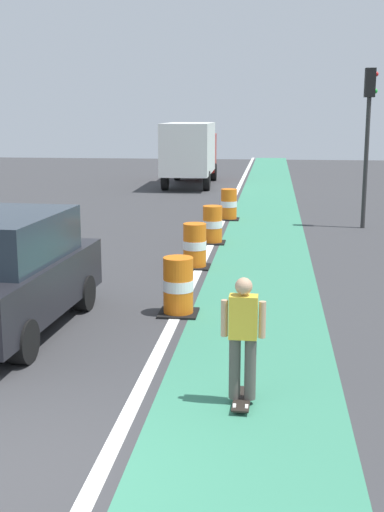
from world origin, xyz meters
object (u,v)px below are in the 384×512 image
at_px(traffic_barrel_far, 229,205).
at_px(traffic_barrel_back, 213,225).
at_px(traffic_barrel_front, 178,287).
at_px(traffic_barrel_mid, 195,246).
at_px(traffic_light_corner, 368,120).
at_px(skateboarder_on_lane, 243,337).
at_px(parked_suv_nearest, 9,273).
at_px(delivery_truck_down_block, 190,150).

bearing_deg(traffic_barrel_far, traffic_barrel_back, -92.23).
relative_size(traffic_barrel_front, traffic_barrel_back, 1.00).
bearing_deg(traffic_barrel_mid, traffic_light_corner, 53.35).
distance_m(skateboarder_on_lane, parked_suv_nearest, 4.83).
xyz_separation_m(traffic_barrel_back, traffic_light_corner, (4.69, 3.27, 2.97)).
bearing_deg(skateboarder_on_lane, traffic_barrel_mid, 101.02).
distance_m(skateboarder_on_lane, traffic_light_corner, 14.93).
relative_size(traffic_barrel_mid, delivery_truck_down_block, 0.14).
bearing_deg(delivery_truck_down_block, skateboarder_on_lane, -81.63).
xyz_separation_m(parked_suv_nearest, traffic_light_corner, (7.41, 11.78, 2.47)).
bearing_deg(traffic_barrel_back, traffic_barrel_front, -89.99).
relative_size(skateboarder_on_lane, traffic_barrel_back, 1.55).
xyz_separation_m(parked_suv_nearest, delivery_truck_down_block, (0.14, 24.36, 0.81)).
bearing_deg(traffic_light_corner, delivery_truck_down_block, 120.01).
distance_m(parked_suv_nearest, traffic_light_corner, 14.14).
xyz_separation_m(traffic_barrel_front, traffic_barrel_far, (0.17, 11.67, 0.00)).
distance_m(traffic_barrel_back, traffic_light_corner, 6.44).
height_order(parked_suv_nearest, traffic_light_corner, traffic_light_corner).
distance_m(skateboarder_on_lane, traffic_barrel_far, 15.61).
height_order(traffic_barrel_front, traffic_barrel_back, same).
height_order(skateboarder_on_lane, traffic_barrel_mid, skateboarder_on_lane).
xyz_separation_m(traffic_barrel_mid, traffic_barrel_far, (0.32, 7.72, 0.00)).
relative_size(traffic_barrel_mid, traffic_barrel_back, 1.00).
distance_m(parked_suv_nearest, delivery_truck_down_block, 24.38).
height_order(skateboarder_on_lane, parked_suv_nearest, parked_suv_nearest).
height_order(parked_suv_nearest, traffic_barrel_back, parked_suv_nearest).
distance_m(traffic_barrel_mid, traffic_light_corner, 8.62).
distance_m(traffic_barrel_far, delivery_truck_down_block, 11.76).
height_order(traffic_barrel_far, traffic_light_corner, traffic_light_corner).
distance_m(traffic_barrel_mid, traffic_barrel_far, 7.73).
bearing_deg(traffic_barrel_back, traffic_light_corner, 34.89).
relative_size(skateboarder_on_lane, traffic_barrel_mid, 1.55).
bearing_deg(parked_suv_nearest, skateboarder_on_lane, -31.80).
height_order(traffic_barrel_front, delivery_truck_down_block, delivery_truck_down_block).
bearing_deg(traffic_barrel_mid, traffic_barrel_back, 87.42).
height_order(parked_suv_nearest, traffic_barrel_mid, parked_suv_nearest).
xyz_separation_m(parked_suv_nearest, traffic_barrel_far, (2.90, 13.01, -0.50)).
height_order(traffic_barrel_back, delivery_truck_down_block, delivery_truck_down_block).
relative_size(parked_suv_nearest, traffic_barrel_front, 4.30).
relative_size(skateboarder_on_lane, parked_suv_nearest, 0.36).
bearing_deg(skateboarder_on_lane, traffic_barrel_back, 97.11).
bearing_deg(skateboarder_on_lane, parked_suv_nearest, 148.20).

